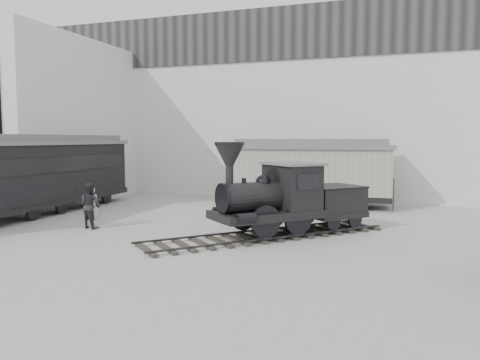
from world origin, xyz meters
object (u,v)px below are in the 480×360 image
(passenger_coach, at_px, (35,174))
(visitor_b, at_px, (90,205))
(boxcar, at_px, (309,171))
(visitor_a, at_px, (92,206))
(locomotive, at_px, (284,202))

(passenger_coach, bearing_deg, visitor_b, -25.94)
(boxcar, xyz_separation_m, visitor_b, (-7.07, -8.95, -0.94))
(boxcar, height_order, passenger_coach, boxcar)
(visitor_a, relative_size, visitor_b, 0.89)
(locomotive, distance_m, passenger_coach, 12.10)
(visitor_a, height_order, visitor_b, visitor_b)
(visitor_a, bearing_deg, boxcar, -155.47)
(locomotive, relative_size, visitor_a, 5.10)
(locomotive, relative_size, passenger_coach, 0.64)
(passenger_coach, relative_size, visitor_a, 8.00)
(locomotive, relative_size, visitor_b, 4.55)
(locomotive, xyz_separation_m, passenger_coach, (-12.04, 0.95, 0.67))
(locomotive, distance_m, boxcar, 7.90)
(locomotive, bearing_deg, boxcar, 137.11)
(boxcar, bearing_deg, passenger_coach, -150.58)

